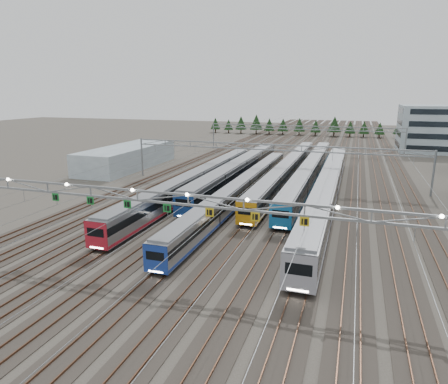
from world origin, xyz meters
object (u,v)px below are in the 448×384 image
(gantry_far, at_px, (303,131))
(west_shed, at_px, (128,157))
(train_b, at_px, (239,170))
(gantry_mid, at_px, (272,152))
(gantry_near, at_px, (187,202))
(train_d, at_px, (288,169))
(depot_bldg_north, at_px, (439,129))
(train_c, at_px, (242,188))
(train_a, at_px, (197,181))
(train_e, at_px, (310,170))
(train_f, at_px, (328,187))

(gantry_far, xyz_separation_m, west_shed, (-36.13, -37.56, -3.90))
(train_b, distance_m, gantry_far, 44.44)
(gantry_mid, bearing_deg, gantry_near, -90.07)
(gantry_near, bearing_deg, gantry_mid, 89.93)
(train_d, distance_m, west_shed, 38.41)
(depot_bldg_north, relative_size, west_shed, 0.73)
(train_c, bearing_deg, gantry_near, -85.45)
(gantry_near, xyz_separation_m, depot_bldg_north, (38.35, 100.11, -0.27))
(train_a, height_order, gantry_near, gantry_near)
(depot_bldg_north, height_order, west_shed, depot_bldg_north)
(train_e, xyz_separation_m, west_shed, (-42.88, 1.50, 0.34))
(west_shed, bearing_deg, train_d, -2.29)
(train_f, xyz_separation_m, gantry_near, (-11.30, -31.37, 4.76))
(depot_bldg_north, bearing_deg, train_e, -120.27)
(train_b, relative_size, gantry_far, 0.98)
(gantry_near, xyz_separation_m, gantry_mid, (0.05, 40.12, -0.70))
(train_e, distance_m, train_f, 15.37)
(train_e, distance_m, gantry_near, 46.82)
(train_a, xyz_separation_m, train_b, (4.50, 11.70, 0.16))
(gantry_near, relative_size, gantry_mid, 1.00)
(train_a, height_order, gantry_far, gantry_far)
(train_d, height_order, train_f, train_f)
(gantry_mid, distance_m, west_shed, 37.09)
(train_b, relative_size, train_d, 0.85)
(train_b, xyz_separation_m, gantry_near, (6.70, -41.38, 4.80))
(train_e, bearing_deg, train_a, -137.71)
(train_d, bearing_deg, train_e, 0.42)
(train_b, relative_size, train_f, 0.81)
(train_f, bearing_deg, train_c, -164.62)
(train_f, height_order, west_shed, west_shed)
(depot_bldg_north, xyz_separation_m, west_shed, (-74.43, -52.55, -4.33))
(depot_bldg_north, bearing_deg, train_b, -127.49)
(train_e, xyz_separation_m, gantry_mid, (-6.75, -5.94, 4.23))
(train_b, relative_size, west_shed, 1.84)
(train_c, relative_size, train_f, 0.90)
(gantry_near, bearing_deg, train_a, 110.67)
(train_a, height_order, train_c, train_a)
(gantry_far, height_order, depot_bldg_north, depot_bldg_north)
(train_a, bearing_deg, train_b, 68.96)
(train_c, bearing_deg, west_shed, 149.56)
(train_c, relative_size, depot_bldg_north, 2.78)
(train_c, height_order, gantry_mid, gantry_mid)
(train_a, distance_m, train_d, 21.19)
(train_d, bearing_deg, train_b, -152.71)
(train_d, xyz_separation_m, west_shed, (-38.38, 1.54, 0.38))
(gantry_mid, bearing_deg, train_d, 69.15)
(train_a, bearing_deg, gantry_far, 78.53)
(train_c, distance_m, train_d, 18.92)
(train_a, bearing_deg, gantry_near, -69.33)
(train_e, bearing_deg, gantry_mid, -138.64)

